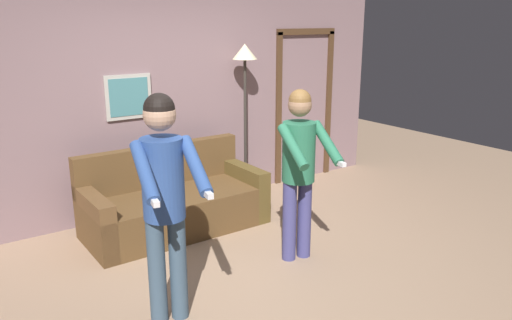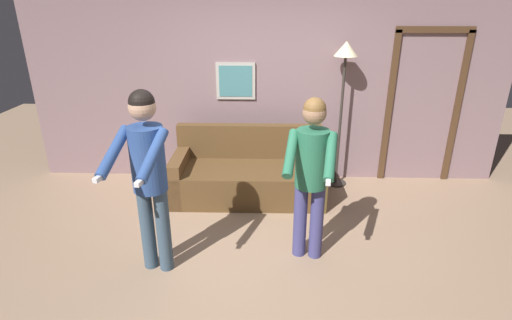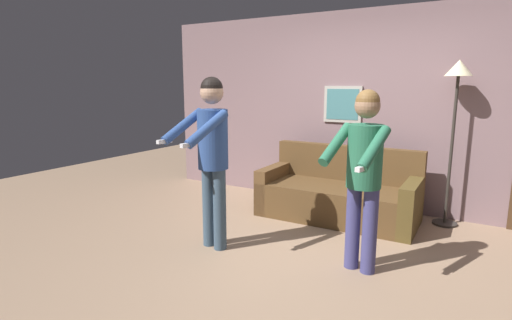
{
  "view_description": "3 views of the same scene",
  "coord_description": "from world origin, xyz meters",
  "px_view_note": "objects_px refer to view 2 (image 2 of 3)",
  "views": [
    {
      "loc": [
        -2.35,
        -3.35,
        2.2
      ],
      "look_at": [
        -0.1,
        -0.09,
        1.08
      ],
      "focal_mm": 35.0,
      "sensor_mm": 36.0,
      "label": 1
    },
    {
      "loc": [
        0.05,
        -3.39,
        2.4
      ],
      "look_at": [
        -0.07,
        -0.07,
        1.05
      ],
      "focal_mm": 28.0,
      "sensor_mm": 36.0,
      "label": 2
    },
    {
      "loc": [
        1.34,
        -3.37,
        1.66
      ],
      "look_at": [
        -0.52,
        -0.21,
        0.95
      ],
      "focal_mm": 28.0,
      "sensor_mm": 36.0,
      "label": 3
    }
  ],
  "objects_px": {
    "person_standing_right": "(311,168)",
    "couch": "(249,176)",
    "person_standing_left": "(148,168)",
    "torchiere_lamp": "(344,71)"
  },
  "relations": [
    {
      "from": "couch",
      "to": "torchiere_lamp",
      "type": "xyz_separation_m",
      "value": [
        1.19,
        0.4,
        1.28
      ]
    },
    {
      "from": "couch",
      "to": "person_standing_right",
      "type": "xyz_separation_m",
      "value": [
        0.65,
        -1.3,
        0.68
      ]
    },
    {
      "from": "torchiere_lamp",
      "to": "person_standing_left",
      "type": "relative_size",
      "value": 1.11
    },
    {
      "from": "person_standing_right",
      "to": "person_standing_left",
      "type": "bearing_deg",
      "value": -170.15
    },
    {
      "from": "couch",
      "to": "person_standing_left",
      "type": "bearing_deg",
      "value": -116.89
    },
    {
      "from": "person_standing_left",
      "to": "person_standing_right",
      "type": "relative_size",
      "value": 1.07
    },
    {
      "from": "torchiere_lamp",
      "to": "person_standing_left",
      "type": "distance_m",
      "value": 2.83
    },
    {
      "from": "couch",
      "to": "person_standing_left",
      "type": "distance_m",
      "value": 1.9
    },
    {
      "from": "couch",
      "to": "torchiere_lamp",
      "type": "relative_size",
      "value": 1.0
    },
    {
      "from": "person_standing_right",
      "to": "couch",
      "type": "bearing_deg",
      "value": 116.53
    }
  ]
}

